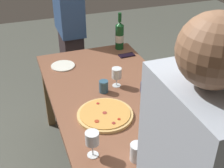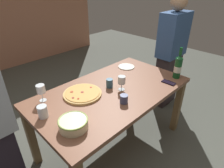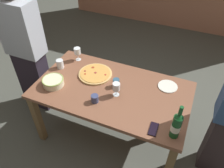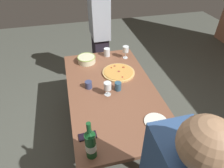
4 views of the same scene
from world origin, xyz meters
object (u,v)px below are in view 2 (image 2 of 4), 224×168
Objects in this scene: pizza at (83,93)px; cell_phone at (169,82)px; side_plate at (126,67)px; serving_bowl at (73,123)px; person_guest_left at (171,54)px; cup_amber at (43,112)px; dining_table at (112,98)px; wine_glass_by_bottle at (122,81)px; cup_spare at (124,99)px; wine_glass_near_pizza at (41,89)px; wine_bottle at (178,67)px; cup_ceramic at (109,83)px.

pizza reaches higher than cell_phone.
cell_phone is (0.01, -0.59, 0.00)m from side_plate.
pizza is 0.46m from serving_bowl.
cup_amber is at bearing -3.71° from person_guest_left.
wine_glass_by_bottle is at bearing -40.99° from dining_table.
cup_spare reaches higher than side_plate.
wine_glass_near_pizza is at bearing 63.43° from cup_amber.
cup_amber is (-0.43, -0.04, 0.04)m from pizza.
cell_phone is at bearing -30.43° from wine_glass_by_bottle.
wine_bottle is at bearing -17.08° from cup_amber.
pizza is 2.58× the size of cell_phone.
wine_glass_by_bottle is 0.24m from cup_spare.
cup_spare is at bearing 173.11° from wine_bottle.
serving_bowl reaches higher than dining_table.
cup_ceramic is 0.64m from cell_phone.
wine_glass_near_pizza reaches higher than pizza.
cup_spare is at bearing -47.94° from wine_glass_near_pizza.
cup_ceramic reaches higher than side_plate.
side_plate is at bearing 8.61° from pizza.
wine_glass_near_pizza reaches higher than cup_ceramic.
wine_glass_near_pizza reaches higher than cell_phone.
person_guest_left is (0.69, -0.22, 0.04)m from side_plate.
person_guest_left is (1.22, 0.04, 0.13)m from dining_table.
cup_ceramic is at bearing 150.58° from wine_bottle.
side_plate is 1.41× the size of cell_phone.
wine_bottle reaches higher than pizza.
wine_glass_near_pizza is 0.10× the size of person_guest_left.
cup_spare is (0.18, -0.37, 0.03)m from pizza.
wine_glass_by_bottle is 1.04× the size of cell_phone.
serving_bowl and cup_spare have the same top height.
cup_ceramic is 0.31m from cup_spare.
person_guest_left reaches higher than pizza.
person_guest_left reaches higher than wine_glass_by_bottle.
cell_phone is at bearing -177.91° from wine_bottle.
person_guest_left is at bearing -4.01° from pizza.
side_plate is at bearing -3.10° from wine_glass_near_pizza.
cup_spare is at bearing -109.58° from dining_table.
cell_phone is at bearing -32.03° from dining_table.
wine_glass_near_pizza is (-0.32, 0.18, 0.11)m from pizza.
wine_glass_near_pizza reaches higher than cup_amber.
wine_bottle reaches higher than wine_glass_by_bottle.
cup_ceramic is at bearing -2.74° from person_guest_left.
cup_ceramic reaches higher than dining_table.
serving_bowl is 1.20m from side_plate.
cell_phone is (0.79, -0.47, -0.01)m from pizza.
cup_spare is (0.50, -0.55, -0.08)m from wine_glass_near_pizza.
serving_bowl is at bearing -169.98° from wine_glass_by_bottle.
cup_ceramic is (0.62, 0.24, 0.00)m from serving_bowl.
wine_bottle is 1.46m from cup_amber.
wine_glass_near_pizza is (0.01, 0.50, 0.08)m from serving_bowl.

